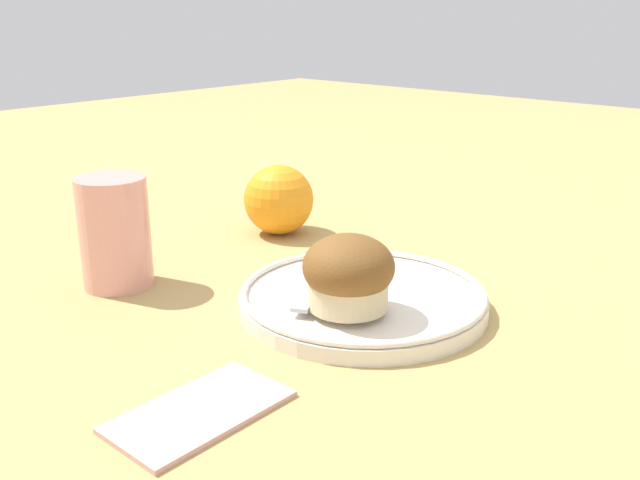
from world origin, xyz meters
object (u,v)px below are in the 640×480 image
(orange_fruit, at_px, (279,200))
(muffin, at_px, (348,274))
(juice_glass, at_px, (115,232))
(butter_knife, at_px, (325,273))

(orange_fruit, bearing_deg, muffin, -123.07)
(juice_glass, bearing_deg, butter_knife, -55.02)
(butter_knife, height_order, orange_fruit, orange_fruit)
(juice_glass, bearing_deg, muffin, -72.56)
(butter_knife, distance_m, orange_fruit, 0.20)
(orange_fruit, bearing_deg, butter_knife, -122.50)
(muffin, height_order, butter_knife, muffin)
(butter_knife, bearing_deg, muffin, -151.75)
(butter_knife, height_order, juice_glass, juice_glass)
(butter_knife, bearing_deg, juice_glass, 97.75)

